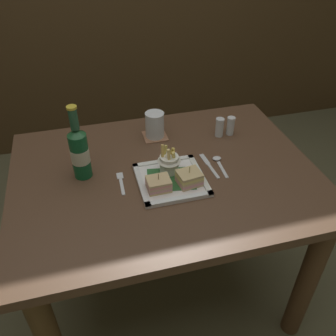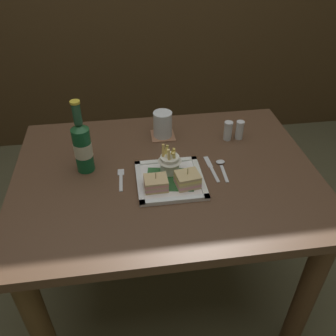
% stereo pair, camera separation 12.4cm
% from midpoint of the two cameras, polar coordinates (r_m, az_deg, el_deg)
% --- Properties ---
extents(ground_plane, '(6.00, 6.00, 0.00)m').
position_cam_midpoint_polar(ground_plane, '(1.89, 1.73, -18.51)').
color(ground_plane, brown).
extents(dining_table, '(1.14, 0.85, 0.73)m').
position_cam_midpoint_polar(dining_table, '(1.44, 2.17, -5.03)').
color(dining_table, brown).
rests_on(dining_table, ground_plane).
extents(square_plate, '(0.24, 0.24, 0.02)m').
position_cam_midpoint_polar(square_plate, '(1.30, 3.06, -2.03)').
color(square_plate, white).
rests_on(square_plate, dining_table).
extents(sandwich_half_left, '(0.08, 0.07, 0.07)m').
position_cam_midpoint_polar(sandwich_half_left, '(1.25, 0.89, -2.54)').
color(sandwich_half_left, tan).
rests_on(sandwich_half_left, square_plate).
extents(sandwich_half_right, '(0.09, 0.08, 0.07)m').
position_cam_midpoint_polar(sandwich_half_right, '(1.26, 5.93, -1.95)').
color(sandwich_half_right, '#DAB288').
rests_on(sandwich_half_right, square_plate).
extents(fries_cup, '(0.09, 0.09, 0.12)m').
position_cam_midpoint_polar(fries_cup, '(1.30, 3.00, 1.04)').
color(fries_cup, white).
rests_on(fries_cup, square_plate).
extents(beer_bottle, '(0.07, 0.07, 0.29)m').
position_cam_midpoint_polar(beer_bottle, '(1.32, -10.93, 3.46)').
color(beer_bottle, '#13572F').
rests_on(beer_bottle, dining_table).
extents(drink_coaster, '(0.10, 0.10, 0.00)m').
position_cam_midpoint_polar(drink_coaster, '(1.55, 1.45, 5.15)').
color(drink_coaster, '#9A684B').
rests_on(drink_coaster, dining_table).
extents(water_glass, '(0.08, 0.08, 0.11)m').
position_cam_midpoint_polar(water_glass, '(1.53, 1.48, 6.77)').
color(water_glass, silver).
rests_on(water_glass, dining_table).
extents(fork, '(0.03, 0.13, 0.00)m').
position_cam_midpoint_polar(fork, '(1.32, -4.88, -1.74)').
color(fork, silver).
rests_on(fork, dining_table).
extents(knife, '(0.03, 0.16, 0.00)m').
position_cam_midpoint_polar(knife, '(1.38, 9.44, -0.04)').
color(knife, silver).
rests_on(knife, dining_table).
extents(spoon, '(0.04, 0.13, 0.01)m').
position_cam_midpoint_polar(spoon, '(1.40, 11.04, 0.39)').
color(spoon, silver).
rests_on(spoon, dining_table).
extents(salt_shaker, '(0.04, 0.04, 0.08)m').
position_cam_midpoint_polar(salt_shaker, '(1.55, 11.82, 5.61)').
color(salt_shaker, silver).
rests_on(salt_shaker, dining_table).
extents(pepper_shaker, '(0.03, 0.03, 0.08)m').
position_cam_midpoint_polar(pepper_shaker, '(1.56, 13.59, 5.70)').
color(pepper_shaker, silver).
rests_on(pepper_shaker, dining_table).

